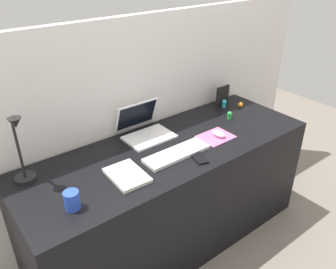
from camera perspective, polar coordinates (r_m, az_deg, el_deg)
The scene contains 15 objects.
ground_plane at distance 2.53m, azimuth 0.27°, elevation -16.58°, with size 6.00×6.00×0.00m, color slate.
back_wall at distance 2.34m, azimuth -5.27°, elevation 1.33°, with size 3.06×0.05×1.45m, color silver.
desk at distance 2.28m, azimuth 0.29°, elevation -10.06°, with size 1.86×0.65×0.74m, color black.
laptop at distance 2.18m, azimuth -4.09°, elevation 1.22°, with size 0.30×0.28×0.20m.
keyboard at distance 1.99m, azimuth 1.46°, elevation -3.18°, with size 0.41×0.13×0.02m, color white.
mousepad at distance 2.19m, azimuth 7.93°, elevation -0.36°, with size 0.21×0.17×0.00m, color pink.
mouse at distance 2.19m, azimuth 8.42°, elevation 0.14°, with size 0.06×0.10×0.03m, color white.
cell_phone at distance 1.96m, azimuth 5.18°, elevation -3.86°, with size 0.06×0.13×0.01m, color black.
desk_lamp at distance 1.83m, azimuth -23.28°, elevation -2.61°, with size 0.11×0.15×0.38m.
notebook_pad at distance 1.82m, azimuth -6.80°, elevation -6.72°, with size 0.17×0.24×0.02m, color silver.
picture_frame at distance 2.62m, azimuth 9.03°, elevation 6.36°, with size 0.12×0.02×0.15m, color black.
coffee_mug at distance 1.65m, azimuth -15.63°, elevation -10.46°, with size 0.07×0.07×0.09m, color blue.
toy_figurine_green at distance 2.43m, azimuth 10.17°, elevation 3.20°, with size 0.03×0.03×0.06m.
toy_figurine_orange at distance 2.63m, azimuth 11.92°, elevation 4.85°, with size 0.04×0.04×0.04m, color orange.
toy_figurine_cyan at distance 2.61m, azimuth 9.30°, elevation 5.15°, with size 0.04×0.04×0.06m.
Camera 1 is at (-1.10, -1.39, 1.80)m, focal length 36.78 mm.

